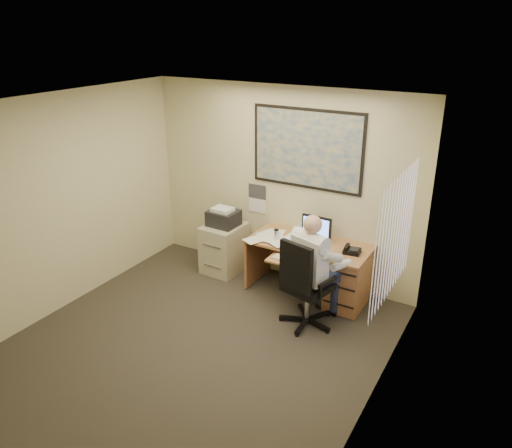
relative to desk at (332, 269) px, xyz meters
The scene contains 8 objects.
room_shell 2.31m from the desk, 116.53° to the right, with size 4.00×4.50×2.70m.
desk is the anchor object (origin of this frame).
world_map 1.60m from the desk, 150.09° to the left, with size 1.56×0.03×1.06m, color #1E4C93.
wall_calendar 1.51m from the desk, 165.60° to the left, with size 0.28×0.01×0.42m, color white.
window_blinds 1.87m from the desk, 46.99° to the right, with size 0.06×1.40×1.30m, color beige, non-canonical shape.
filing_cabinet 1.69m from the desk, behind, with size 0.53×0.63×0.99m.
office_chair 0.74m from the desk, 92.05° to the right, with size 0.83×0.83×1.14m.
person 0.71m from the desk, 93.48° to the right, with size 0.58×0.82×1.41m, color white, non-canonical shape.
Camera 1 is at (2.97, -3.64, 3.46)m, focal length 35.00 mm.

